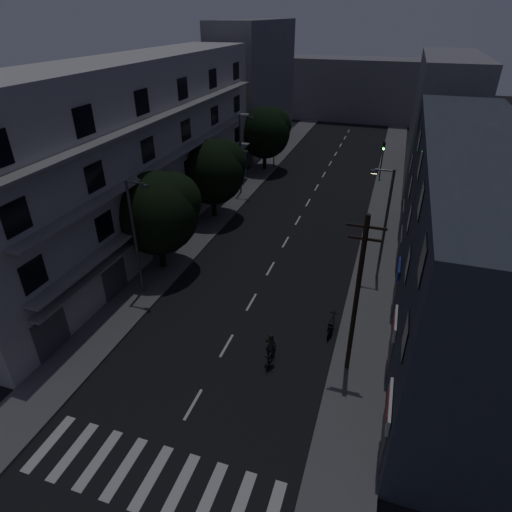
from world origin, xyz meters
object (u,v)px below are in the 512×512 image
Objects in this scene: utility_pole at (357,295)px; motorcycle at (331,326)px; cyclist at (271,354)px; bus_stop_sign at (351,341)px.

utility_pole is 4.91× the size of motorcycle.
motorcycle is 4.55m from cyclist.
cyclist is (-2.71, -3.65, 0.25)m from motorcycle.
bus_stop_sign is 1.19× the size of cyclist.
motorcycle is at bearing 115.64° from utility_pole.
cyclist is (-4.05, -0.97, -1.17)m from bus_stop_sign.
motorcycle is (-1.32, 2.75, -4.40)m from utility_pole.
cyclist is at bearing -166.55° from bus_stop_sign.
utility_pole is 2.98m from bus_stop_sign.
bus_stop_sign reaches higher than cyclist.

